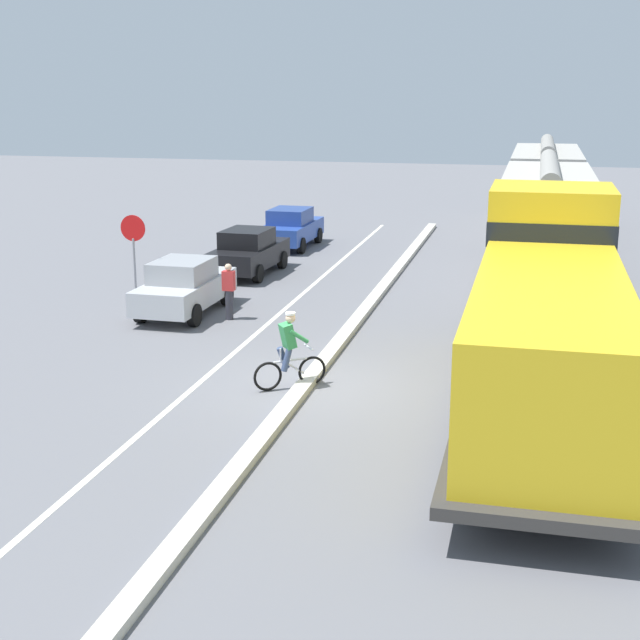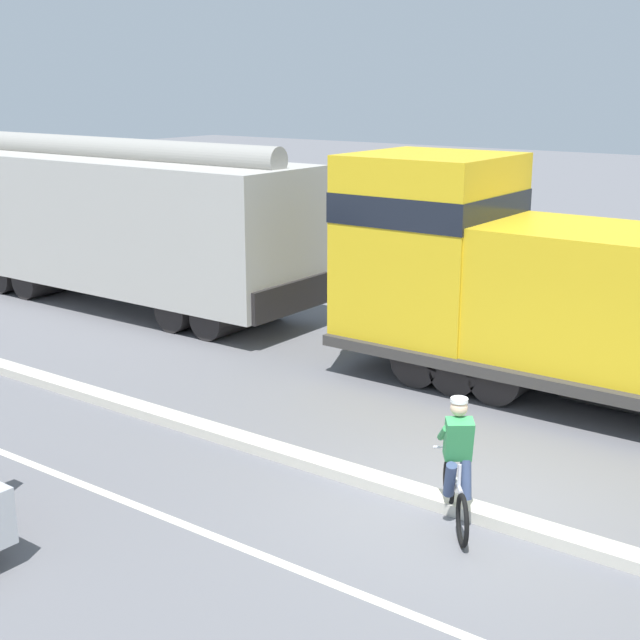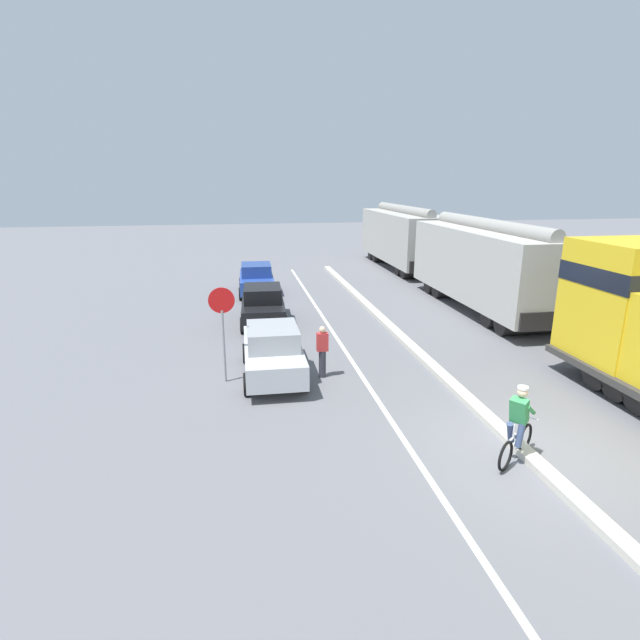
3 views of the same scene
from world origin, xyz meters
TOP-DOWN VIEW (x-y plane):
  - ground_plane at (0.00, 0.00)m, footprint 120.00×120.00m
  - median_curb at (0.00, 6.00)m, footprint 0.36×36.00m
  - lane_stripe at (-2.40, 6.00)m, footprint 0.14×36.00m
  - locomotive at (5.09, -0.23)m, footprint 3.10×11.61m
  - hopper_car_lead at (5.09, 11.93)m, footprint 2.90×10.60m
  - cyclist at (-0.34, -0.20)m, footprint 1.40×1.08m

SIDE VIEW (x-z plane):
  - ground_plane at x=0.00m, z-range 0.00..0.00m
  - lane_stripe at x=-2.40m, z-range 0.00..0.01m
  - median_curb at x=0.00m, z-range 0.00..0.16m
  - cyclist at x=-0.34m, z-range -0.04..1.67m
  - locomotive at x=5.09m, z-range -0.30..3.90m
  - hopper_car_lead at x=5.09m, z-range -0.01..4.17m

